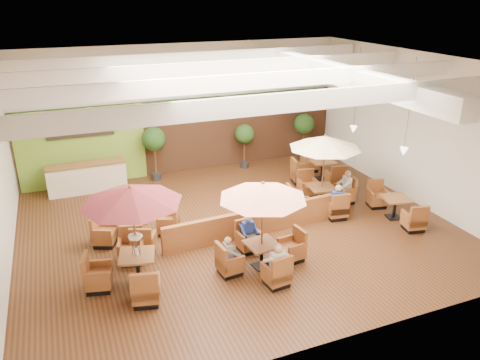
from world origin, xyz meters
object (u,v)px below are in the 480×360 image
table_1 (262,210)px  table_2 (324,159)px  topiary_1 (245,136)px  topiary_2 (304,126)px  diner_0 (277,260)px  diner_3 (337,198)px  table_5 (316,171)px  diner_2 (230,251)px  topiary_0 (154,141)px  diner_1 (248,229)px  service_counter (87,178)px  table_4 (395,208)px  booth_divider (260,221)px  table_3 (137,227)px  diner_4 (346,184)px  table_0 (130,215)px

table_1 → table_2: (3.73, 2.91, 0.06)m
topiary_1 → topiary_2: (2.99, 0.00, 0.15)m
diner_0 → diner_3: diner_0 is taller
table_5 → diner_2: 7.92m
topiary_2 → table_1: bearing=-125.9°
diner_0 → table_5: bearing=48.0°
topiary_2 → diner_0: topiary_2 is taller
topiary_0 → table_5: bearing=-22.1°
diner_1 → service_counter: bearing=-58.8°
topiary_0 → table_2: bearing=-44.1°
table_4 → booth_divider: bearing=-175.6°
diner_0 → table_3: bearing=123.5°
diner_3 → diner_4: (1.02, 1.02, -0.00)m
topiary_1 → diner_2: size_ratio=2.77×
service_counter → table_0: (0.64, -7.03, 1.46)m
booth_divider → table_3: size_ratio=2.27×
diner_1 → diner_3: size_ratio=0.88×
topiary_2 → diner_3: topiary_2 is taller
service_counter → diner_2: size_ratio=4.15×
diner_1 → topiary_1: bearing=-112.2°
service_counter → topiary_2: (9.82, 0.20, 1.06)m
table_3 → topiary_2: topiary_2 is taller
topiary_2 → diner_1: topiary_2 is taller
service_counter → topiary_0: bearing=4.1°
topiary_2 → diner_2: size_ratio=3.05×
table_2 → diner_3: (0.00, -1.02, -1.12)m
booth_divider → diner_1: (-0.78, -0.85, 0.27)m
booth_divider → topiary_0: size_ratio=2.89×
topiary_0 → topiary_1: 4.05m
booth_divider → table_3: table_3 is taller
topiary_1 → table_1: bearing=-108.9°
table_1 → table_5: table_1 is taller
table_4 → diner_0: (-5.64, -2.14, 0.40)m
table_2 → booth_divider: bearing=-151.8°
table_4 → diner_4: diner_4 is taller
booth_divider → table_1: size_ratio=2.47×
topiary_1 → diner_1: (-2.68, -6.85, -0.76)m
table_1 → diner_2: (-0.98, -0.00, -1.10)m
diner_0 → diner_1: diner_0 is taller
service_counter → table_4: size_ratio=1.10×
service_counter → diner_3: size_ratio=3.59×
service_counter → table_2: bearing=-30.9°
booth_divider → diner_0: diner_0 is taller
table_3 → topiary_2: 10.05m
table_1 → diner_4: bearing=24.9°
table_4 → table_2: bearing=149.9°
diner_1 → table_0: bearing=5.4°
diner_2 → diner_4: bearing=118.3°
table_2 → topiary_0: (-5.09, 4.93, -0.18)m
table_1 → topiary_2: table_1 is taller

